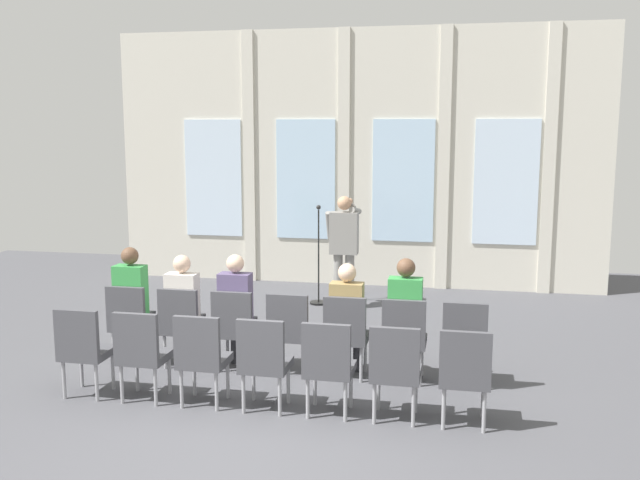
# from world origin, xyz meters

# --- Properties ---
(ground_plane) EXTENTS (16.35, 16.35, 0.00)m
(ground_plane) POSITION_xyz_m (0.00, 0.00, 0.00)
(ground_plane) COLOR #4C4C51
(rear_partition) EXTENTS (8.46, 0.14, 4.39)m
(rear_partition) POSITION_xyz_m (0.04, 6.28, 2.17)
(rear_partition) COLOR beige
(rear_partition) RESTS_ON ground
(speaker) EXTENTS (0.51, 0.69, 1.72)m
(speaker) POSITION_xyz_m (0.11, 4.59, 1.00)
(speaker) COLOR gray
(speaker) RESTS_ON ground
(mic_stand) EXTENTS (0.28, 0.28, 1.55)m
(mic_stand) POSITION_xyz_m (-0.32, 4.77, 0.34)
(mic_stand) COLOR black
(mic_stand) RESTS_ON ground
(chair_r0_c0) EXTENTS (0.46, 0.44, 0.94)m
(chair_r0_c0) POSITION_xyz_m (-1.90, 1.55, 0.53)
(chair_r0_c0) COLOR #99999E
(chair_r0_c0) RESTS_ON ground
(audience_r0_c0) EXTENTS (0.36, 0.39, 1.37)m
(audience_r0_c0) POSITION_xyz_m (-1.90, 1.63, 0.76)
(audience_r0_c0) COLOR #2D2D33
(audience_r0_c0) RESTS_ON ground
(chair_r0_c1) EXTENTS (0.46, 0.44, 0.94)m
(chair_r0_c1) POSITION_xyz_m (-1.26, 1.55, 0.53)
(chair_r0_c1) COLOR #99999E
(chair_r0_c1) RESTS_ON ground
(audience_r0_c1) EXTENTS (0.36, 0.39, 1.30)m
(audience_r0_c1) POSITION_xyz_m (-1.26, 1.64, 0.72)
(audience_r0_c1) COLOR #2D2D33
(audience_r0_c1) RESTS_ON ground
(chair_r0_c2) EXTENTS (0.46, 0.44, 0.94)m
(chair_r0_c2) POSITION_xyz_m (-0.63, 1.55, 0.53)
(chair_r0_c2) COLOR #99999E
(chair_r0_c2) RESTS_ON ground
(audience_r0_c2) EXTENTS (0.36, 0.39, 1.33)m
(audience_r0_c2) POSITION_xyz_m (-0.63, 1.64, 0.74)
(audience_r0_c2) COLOR #2D2D33
(audience_r0_c2) RESTS_ON ground
(chair_r0_c3) EXTENTS (0.46, 0.44, 0.94)m
(chair_r0_c3) POSITION_xyz_m (0.00, 1.55, 0.53)
(chair_r0_c3) COLOR #99999E
(chair_r0_c3) RESTS_ON ground
(chair_r0_c4) EXTENTS (0.46, 0.44, 0.94)m
(chair_r0_c4) POSITION_xyz_m (0.63, 1.55, 0.53)
(chair_r0_c4) COLOR #99999E
(chair_r0_c4) RESTS_ON ground
(audience_r0_c4) EXTENTS (0.36, 0.39, 1.28)m
(audience_r0_c4) POSITION_xyz_m (0.63, 1.64, 0.71)
(audience_r0_c4) COLOR #2D2D33
(audience_r0_c4) RESTS_ON ground
(chair_r0_c5) EXTENTS (0.46, 0.44, 0.94)m
(chair_r0_c5) POSITION_xyz_m (1.26, 1.55, 0.53)
(chair_r0_c5) COLOR #99999E
(chair_r0_c5) RESTS_ON ground
(audience_r0_c5) EXTENTS (0.36, 0.39, 1.36)m
(audience_r0_c5) POSITION_xyz_m (1.26, 1.63, 0.75)
(audience_r0_c5) COLOR #2D2D33
(audience_r0_c5) RESTS_ON ground
(chair_r0_c6) EXTENTS (0.46, 0.44, 0.94)m
(chair_r0_c6) POSITION_xyz_m (1.90, 1.55, 0.53)
(chair_r0_c6) COLOR #99999E
(chair_r0_c6) RESTS_ON ground
(chair_r1_c0) EXTENTS (0.46, 0.44, 0.94)m
(chair_r1_c0) POSITION_xyz_m (-1.90, 0.50, 0.53)
(chair_r1_c0) COLOR #99999E
(chair_r1_c0) RESTS_ON ground
(chair_r1_c1) EXTENTS (0.46, 0.44, 0.94)m
(chair_r1_c1) POSITION_xyz_m (-1.26, 0.50, 0.53)
(chair_r1_c1) COLOR #99999E
(chair_r1_c1) RESTS_ON ground
(chair_r1_c2) EXTENTS (0.46, 0.44, 0.94)m
(chair_r1_c2) POSITION_xyz_m (-0.63, 0.50, 0.53)
(chair_r1_c2) COLOR #99999E
(chair_r1_c2) RESTS_ON ground
(chair_r1_c3) EXTENTS (0.46, 0.44, 0.94)m
(chair_r1_c3) POSITION_xyz_m (0.00, 0.50, 0.53)
(chair_r1_c3) COLOR #99999E
(chair_r1_c3) RESTS_ON ground
(chair_r1_c4) EXTENTS (0.46, 0.44, 0.94)m
(chair_r1_c4) POSITION_xyz_m (0.63, 0.50, 0.53)
(chair_r1_c4) COLOR #99999E
(chair_r1_c4) RESTS_ON ground
(chair_r1_c5) EXTENTS (0.46, 0.44, 0.94)m
(chair_r1_c5) POSITION_xyz_m (1.26, 0.50, 0.53)
(chair_r1_c5) COLOR #99999E
(chair_r1_c5) RESTS_ON ground
(chair_r1_c6) EXTENTS (0.46, 0.44, 0.94)m
(chair_r1_c6) POSITION_xyz_m (1.90, 0.50, 0.53)
(chair_r1_c6) COLOR #99999E
(chair_r1_c6) RESTS_ON ground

